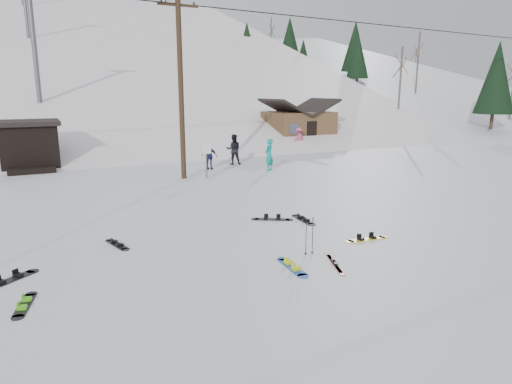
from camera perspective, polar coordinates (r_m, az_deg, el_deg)
name	(u,v)px	position (r m, az deg, el deg)	size (l,w,h in m)	color
ground	(287,290)	(10.67, 3.88, -12.09)	(200.00, 200.00, 0.00)	silver
ski_slope	(79,215)	(65.64, -21.20, -2.73)	(60.00, 75.00, 45.00)	white
ridge_right	(334,188)	(74.07, 9.76, 0.44)	(34.00, 85.00, 36.00)	silver
treeline_right	(360,123)	(65.04, 12.86, 8.43)	(20.00, 60.00, 10.00)	black
treeline_crest	(57,114)	(94.58, -23.65, 8.93)	(50.00, 6.00, 10.00)	black
utility_pole	(181,85)	(23.40, -9.39, 13.04)	(2.00, 0.26, 9.00)	#3A2819
trail_sign	(206,153)	(23.56, -6.22, 4.82)	(0.50, 0.09, 1.85)	#595B60
lift_hut	(29,145)	(29.45, -26.47, 5.31)	(3.40, 4.10, 2.75)	black
lift_tower_near	(34,42)	(38.51, -26.02, 16.51)	(2.20, 0.36, 8.00)	#595B60
cabin	(298,127)	(38.11, 5.31, 8.13)	(5.39, 4.40, 3.77)	brown
hero_snowboard	(292,267)	(11.89, 4.54, -9.28)	(0.38, 1.49, 0.10)	blue
hero_skis	(334,263)	(12.26, 9.76, -8.76)	(0.64, 1.52, 0.08)	#AB3211
ski_poles	(309,236)	(12.66, 6.68, -5.48)	(0.29, 0.08, 1.05)	black
board_scatter_a	(10,280)	(12.55, -28.44, -9.64)	(1.30, 1.06, 0.11)	black
board_scatter_b	(117,244)	(14.09, -16.96, -6.27)	(0.53, 1.29, 0.09)	black
board_scatter_c	(25,305)	(11.07, -26.94, -12.44)	(0.51, 1.31, 0.09)	black
board_scatter_d	(272,219)	(16.04, 2.04, -3.39)	(1.32, 0.89, 0.10)	black
board_scatter_e	(367,239)	(14.36, 13.66, -5.70)	(1.50, 0.39, 0.11)	yellow
board_scatter_f	(303,219)	(16.06, 5.94, -3.44)	(0.35, 1.47, 0.10)	black
skier_teal	(269,155)	(25.68, 1.64, 4.69)	(0.65, 0.43, 1.80)	#0E8E80
skier_dark	(234,149)	(27.86, -2.81, 5.35)	(0.89, 0.70, 1.84)	black
skier_pink	(299,139)	(35.06, 5.39, 6.67)	(1.07, 0.62, 1.66)	#C74677
skier_navy	(210,156)	(26.15, -5.82, 4.48)	(0.90, 0.38, 1.54)	#1C2046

